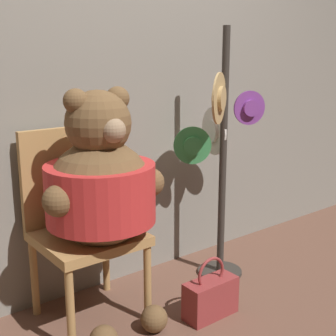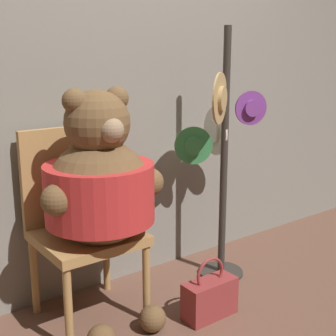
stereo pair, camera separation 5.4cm
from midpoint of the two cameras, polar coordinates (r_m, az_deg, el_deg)
ground_plane at (r=2.70m, az=1.26°, el=-16.58°), size 14.00×14.00×0.00m
wall_back at (r=2.80m, az=-6.09°, el=11.61°), size 8.00×0.10×2.53m
chair at (r=2.50m, az=-11.32°, el=-6.02°), size 0.50×0.48×0.99m
teddy_bear at (r=2.31m, az=-8.82°, el=-2.24°), size 0.65×0.58×1.21m
hat_display_rack at (r=2.82m, az=5.71°, el=1.80°), size 0.51×0.42×1.52m
handbag_on_ground at (r=2.58m, az=4.59°, el=-15.36°), size 0.30×0.13×0.34m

